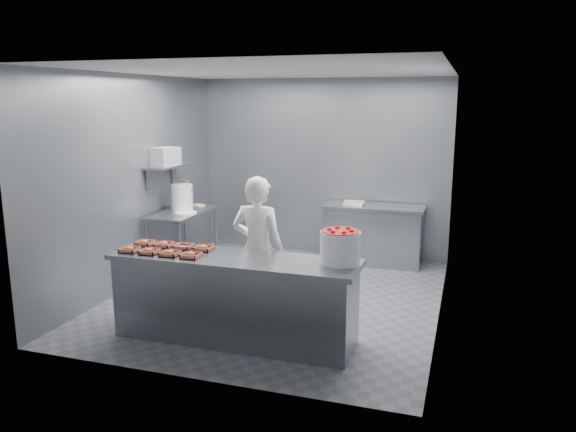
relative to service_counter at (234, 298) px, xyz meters
The scene contains 24 objects.
floor 1.42m from the service_counter, 90.00° to the left, with size 4.50×4.50×0.00m, color #4C4C51.
ceiling 2.71m from the service_counter, 90.00° to the left, with size 4.50×4.50×0.00m, color white.
wall_back 3.72m from the service_counter, 90.00° to the left, with size 4.00×0.04×2.80m, color slate.
wall_left 2.59m from the service_counter, 145.98° to the left, with size 0.04×4.50×2.80m, color slate.
wall_right 2.59m from the service_counter, 34.02° to the left, with size 0.04×4.50×2.80m, color slate.
service_counter is the anchor object (origin of this frame).
prep_table 2.56m from the service_counter, 130.24° to the left, with size 0.60×1.20×0.90m.
back_counter 3.37m from the service_counter, 74.52° to the left, with size 1.50×0.60×0.90m.
wall_shelf 2.88m from the service_counter, 133.03° to the left, with size 0.35×0.90×0.03m, color slate.
tray_0 1.23m from the service_counter, behind, with size 0.19×0.18×0.06m.
tray_1 1.01m from the service_counter, behind, with size 0.19×0.18×0.06m.
tray_2 0.81m from the service_counter, 167.20° to the right, with size 0.19×0.18×0.06m.
tray_3 0.64m from the service_counter, 160.14° to the right, with size 0.19×0.18×0.06m.
tray_4 1.23m from the service_counter, behind, with size 0.19×0.18×0.06m.
tray_5 1.01m from the service_counter, behind, with size 0.19×0.18×0.06m.
tray_6 0.81m from the service_counter, 167.13° to the left, with size 0.19×0.18×0.04m.
tray_7 0.64m from the service_counter, 160.13° to the left, with size 0.19×0.18×0.06m.
worker 0.71m from the service_counter, 86.70° to the left, with size 0.60×0.40×1.66m, color white.
strawberry_tub 1.25m from the service_counter, ahead, with size 0.40×0.40×0.33m.
glaze_bucket 2.64m from the service_counter, 129.94° to the left, with size 0.32×0.30×0.47m.
bucket_lid 2.40m from the service_counter, 129.81° to the left, with size 0.30×0.30×0.02m, color white.
rag 2.92m from the service_counter, 124.04° to the left, with size 0.16×0.13×0.02m, color #CCB28C.
appliance 2.87m from the service_counter, 134.60° to the left, with size 0.29×0.34×0.25m, color gray.
paper_stack 3.34m from the service_counter, 79.71° to the left, with size 0.30×0.22×0.05m, color silver.
Camera 1 is at (2.23, -6.42, 2.48)m, focal length 35.00 mm.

